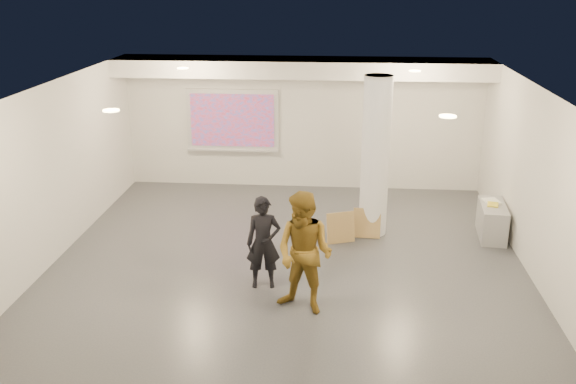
# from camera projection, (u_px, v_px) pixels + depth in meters

# --- Properties ---
(floor) EXTENTS (8.00, 9.00, 0.01)m
(floor) POSITION_uv_depth(u_px,v_px,m) (286.00, 270.00, 10.71)
(floor) COLOR #3A3D43
(floor) RESTS_ON ground
(ceiling) EXTENTS (8.00, 9.00, 0.01)m
(ceiling) POSITION_uv_depth(u_px,v_px,m) (286.00, 92.00, 9.74)
(ceiling) COLOR silver
(ceiling) RESTS_ON floor
(wall_back) EXTENTS (8.00, 0.01, 3.00)m
(wall_back) POSITION_uv_depth(u_px,v_px,m) (303.00, 123.00, 14.46)
(wall_back) COLOR silver
(wall_back) RESTS_ON floor
(wall_front) EXTENTS (8.00, 0.01, 3.00)m
(wall_front) POSITION_uv_depth(u_px,v_px,m) (245.00, 336.00, 5.98)
(wall_front) COLOR silver
(wall_front) RESTS_ON floor
(wall_left) EXTENTS (0.01, 9.00, 3.00)m
(wall_left) POSITION_uv_depth(u_px,v_px,m) (44.00, 179.00, 10.53)
(wall_left) COLOR silver
(wall_left) RESTS_ON floor
(wall_right) EXTENTS (0.01, 9.00, 3.00)m
(wall_right) POSITION_uv_depth(u_px,v_px,m) (543.00, 192.00, 9.91)
(wall_right) COLOR silver
(wall_right) RESTS_ON floor
(soffit_band) EXTENTS (8.00, 1.10, 0.36)m
(soffit_band) POSITION_uv_depth(u_px,v_px,m) (302.00, 67.00, 13.52)
(soffit_band) COLOR silver
(soffit_band) RESTS_ON ceiling
(downlight_nw) EXTENTS (0.22, 0.22, 0.02)m
(downlight_nw) POSITION_uv_depth(u_px,v_px,m) (183.00, 68.00, 12.27)
(downlight_nw) COLOR #F1D07E
(downlight_nw) RESTS_ON ceiling
(downlight_ne) EXTENTS (0.22, 0.22, 0.02)m
(downlight_ne) POSITION_uv_depth(u_px,v_px,m) (415.00, 71.00, 11.93)
(downlight_ne) COLOR #F1D07E
(downlight_ne) RESTS_ON ceiling
(downlight_sw) EXTENTS (0.22, 0.22, 0.02)m
(downlight_sw) POSITION_uv_depth(u_px,v_px,m) (111.00, 110.00, 8.50)
(downlight_sw) COLOR #F1D07E
(downlight_sw) RESTS_ON ceiling
(downlight_se) EXTENTS (0.22, 0.22, 0.02)m
(downlight_se) POSITION_uv_depth(u_px,v_px,m) (448.00, 116.00, 8.16)
(downlight_se) COLOR #F1D07E
(downlight_se) RESTS_ON ceiling
(column) EXTENTS (0.52, 0.52, 3.00)m
(column) POSITION_uv_depth(u_px,v_px,m) (375.00, 157.00, 11.80)
(column) COLOR white
(column) RESTS_ON floor
(projection_screen) EXTENTS (2.10, 0.13, 1.42)m
(projection_screen) POSITION_uv_depth(u_px,v_px,m) (233.00, 121.00, 14.54)
(projection_screen) COLOR silver
(projection_screen) RESTS_ON wall_back
(credenza) EXTENTS (0.54, 1.12, 0.63)m
(credenza) POSITION_uv_depth(u_px,v_px,m) (492.00, 221.00, 11.99)
(credenza) COLOR gray
(credenza) RESTS_ON floor
(papers_stack) EXTENTS (0.34, 0.39, 0.02)m
(papers_stack) POSITION_uv_depth(u_px,v_px,m) (492.00, 201.00, 12.05)
(papers_stack) COLOR white
(papers_stack) RESTS_ON credenza
(postit_pad) EXTENTS (0.25, 0.30, 0.03)m
(postit_pad) POSITION_uv_depth(u_px,v_px,m) (493.00, 205.00, 11.87)
(postit_pad) COLOR yellow
(postit_pad) RESTS_ON credenza
(cardboard_back) EXTENTS (0.52, 0.22, 0.55)m
(cardboard_back) POSITION_uv_depth(u_px,v_px,m) (367.00, 223.00, 11.99)
(cardboard_back) COLOR olive
(cardboard_back) RESTS_ON floor
(cardboard_front) EXTENTS (0.54, 0.31, 0.58)m
(cardboard_front) POSITION_uv_depth(u_px,v_px,m) (341.00, 228.00, 11.74)
(cardboard_front) COLOR olive
(cardboard_front) RESTS_ON floor
(woman) EXTENTS (0.58, 0.42, 1.48)m
(woman) POSITION_uv_depth(u_px,v_px,m) (264.00, 243.00, 9.95)
(woman) COLOR black
(woman) RESTS_ON floor
(man) EXTENTS (1.09, 0.99, 1.82)m
(man) POSITION_uv_depth(u_px,v_px,m) (305.00, 253.00, 9.17)
(man) COLOR olive
(man) RESTS_ON floor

